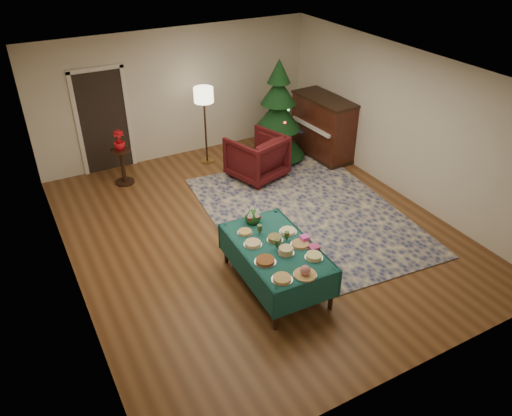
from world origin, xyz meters
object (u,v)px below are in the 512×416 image
buffet_table (276,254)px  potted_plant (119,145)px  gift_box (304,239)px  christmas_tree (278,116)px  piano (323,128)px  floor_lamp (204,100)px  side_table (123,167)px  armchair (257,155)px

buffet_table → potted_plant: potted_plant is taller
gift_box → christmas_tree: size_ratio=0.05×
christmas_tree → buffet_table: bearing=-121.0°
potted_plant → piano: bearing=-10.8°
floor_lamp → potted_plant: size_ratio=4.17×
buffet_table → floor_lamp: 4.34m
floor_lamp → side_table: 2.10m
christmas_tree → armchair: bearing=-145.8°
armchair → christmas_tree: christmas_tree is taller
armchair → gift_box: bearing=55.7°
side_table → christmas_tree: size_ratio=0.33×
armchair → piano: 1.78m
christmas_tree → piano: bearing=-17.9°
armchair → floor_lamp: floor_lamp is taller
floor_lamp → side_table: bearing=-177.0°
floor_lamp → potted_plant: floor_lamp is taller
side_table → gift_box: bearing=-70.7°
floor_lamp → gift_box: bearing=-94.7°
side_table → christmas_tree: christmas_tree is taller
buffet_table → floor_lamp: floor_lamp is taller
floor_lamp → side_table: size_ratio=2.26×
gift_box → potted_plant: 4.44m
potted_plant → piano: 4.26m
buffet_table → gift_box: gift_box is taller
armchair → floor_lamp: bearing=-79.5°
armchair → christmas_tree: 1.08m
gift_box → armchair: (0.95, 3.16, -0.23)m
gift_box → piano: bearing=51.4°
side_table → christmas_tree: bearing=-8.6°
gift_box → piano: piano is taller
christmas_tree → potted_plant: bearing=171.4°
potted_plant → side_table: bearing=0.0°
gift_box → floor_lamp: 4.35m
christmas_tree → floor_lamp: bearing=157.4°
buffet_table → potted_plant: 4.24m
side_table → piano: (4.18, -0.80, 0.29)m
side_table → armchair: bearing=-23.1°
buffet_table → floor_lamp: (0.76, 4.19, 0.84)m
buffet_table → gift_box: bearing=-13.2°
buffet_table → side_table: 4.24m
armchair → piano: bearing=170.1°
piano → floor_lamp: bearing=159.3°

